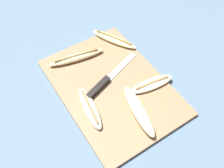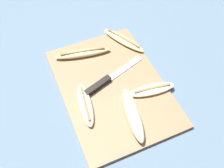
# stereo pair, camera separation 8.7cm
# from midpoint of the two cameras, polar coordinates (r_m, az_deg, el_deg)

# --- Properties ---
(ground_plane) EXTENTS (4.00, 4.00, 0.00)m
(ground_plane) POSITION_cam_midpoint_polar(r_m,az_deg,el_deg) (0.89, 2.80, -1.03)
(ground_plane) COLOR slate
(cutting_board) EXTENTS (0.48, 0.34, 0.01)m
(cutting_board) POSITION_cam_midpoint_polar(r_m,az_deg,el_deg) (0.89, 2.81, -0.80)
(cutting_board) COLOR #997551
(cutting_board) RESTS_ON ground_plane
(knife) EXTENTS (0.10, 0.25, 0.02)m
(knife) POSITION_cam_midpoint_polar(r_m,az_deg,el_deg) (0.88, 0.90, 0.20)
(knife) COLOR black
(knife) RESTS_ON cutting_board
(banana_mellow_near) EXTENTS (0.07, 0.21, 0.02)m
(banana_mellow_near) POSITION_cam_midpoint_polar(r_m,az_deg,el_deg) (0.96, -3.77, 6.51)
(banana_mellow_near) COLOR beige
(banana_mellow_near) RESTS_ON cutting_board
(banana_cream_curved) EXTENTS (0.20, 0.07, 0.03)m
(banana_cream_curved) POSITION_cam_midpoint_polar(r_m,az_deg,el_deg) (0.81, 7.64, -6.74)
(banana_cream_curved) COLOR beige
(banana_cream_curved) RESTS_ON cutting_board
(banana_pale_long) EXTENTS (0.17, 0.06, 0.02)m
(banana_pale_long) POSITION_cam_midpoint_polar(r_m,az_deg,el_deg) (0.83, -2.82, -4.70)
(banana_pale_long) COLOR beige
(banana_pale_long) RESTS_ON cutting_board
(banana_bright_far) EXTENTS (0.06, 0.16, 0.02)m
(banana_bright_far) POSITION_cam_midpoint_polar(r_m,az_deg,el_deg) (0.88, 11.51, -1.39)
(banana_bright_far) COLOR beige
(banana_bright_far) RESTS_ON cutting_board
(banana_golden_short) EXTENTS (0.18, 0.12, 0.02)m
(banana_golden_short) POSITION_cam_midpoint_polar(r_m,az_deg,el_deg) (1.01, 4.98, 9.34)
(banana_golden_short) COLOR #EDD689
(banana_golden_short) RESTS_ON cutting_board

